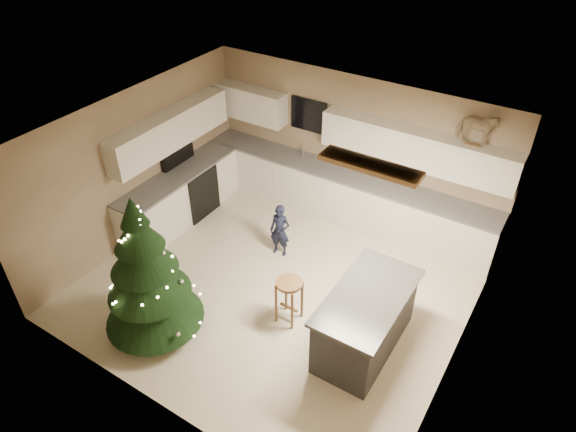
{
  "coord_description": "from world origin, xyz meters",
  "views": [
    {
      "loc": [
        3.25,
        -4.82,
        5.63
      ],
      "look_at": [
        0.0,
        0.35,
        1.15
      ],
      "focal_mm": 32.0,
      "sensor_mm": 36.0,
      "label": 1
    }
  ],
  "objects_px": {
    "island": "(365,321)",
    "bar_stool": "(289,291)",
    "christmas_tree": "(148,280)",
    "rocking_horse": "(477,128)",
    "toddler": "(280,231)"
  },
  "relations": [
    {
      "from": "island",
      "to": "christmas_tree",
      "type": "distance_m",
      "value": 2.94
    },
    {
      "from": "bar_stool",
      "to": "christmas_tree",
      "type": "height_order",
      "value": "christmas_tree"
    },
    {
      "from": "island",
      "to": "bar_stool",
      "type": "height_order",
      "value": "island"
    },
    {
      "from": "bar_stool",
      "to": "toddler",
      "type": "relative_size",
      "value": 0.77
    },
    {
      "from": "rocking_horse",
      "to": "christmas_tree",
      "type": "bearing_deg",
      "value": 135.47
    },
    {
      "from": "island",
      "to": "toddler",
      "type": "distance_m",
      "value": 2.27
    },
    {
      "from": "toddler",
      "to": "rocking_horse",
      "type": "xyz_separation_m",
      "value": [
        2.37,
        1.61,
        1.8
      ]
    },
    {
      "from": "island",
      "to": "toddler",
      "type": "xyz_separation_m",
      "value": [
        -2.02,
        1.04,
        -0.01
      ]
    },
    {
      "from": "rocking_horse",
      "to": "island",
      "type": "bearing_deg",
      "value": 165.03
    },
    {
      "from": "christmas_tree",
      "to": "rocking_horse",
      "type": "distance_m",
      "value": 5.1
    },
    {
      "from": "christmas_tree",
      "to": "toddler",
      "type": "xyz_separation_m",
      "value": [
        0.59,
        2.32,
        -0.45
      ]
    },
    {
      "from": "rocking_horse",
      "to": "toddler",
      "type": "bearing_deg",
      "value": 116.66
    },
    {
      "from": "christmas_tree",
      "to": "rocking_horse",
      "type": "height_order",
      "value": "rocking_horse"
    },
    {
      "from": "christmas_tree",
      "to": "toddler",
      "type": "height_order",
      "value": "christmas_tree"
    },
    {
      "from": "island",
      "to": "rocking_horse",
      "type": "bearing_deg",
      "value": 82.52
    }
  ]
}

